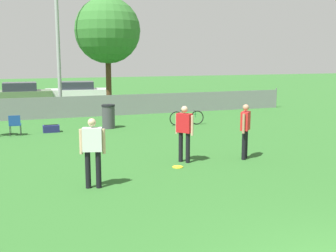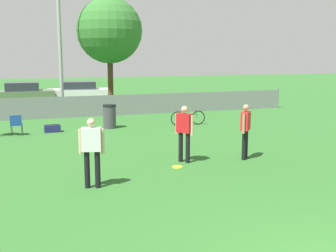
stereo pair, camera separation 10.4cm
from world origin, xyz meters
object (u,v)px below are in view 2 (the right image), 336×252
object	(u,v)px
player_thrower_red	(245,127)
parked_car_olive	(22,94)
trash_bin	(110,116)
light_pole	(58,3)
tree_near_pole	(109,31)
parked_car_white	(79,92)
bicycle_sideline	(188,118)
frisbee_disc	(177,167)
gear_bag_sideline	(52,128)
folding_chair_sideline	(16,123)
player_defender_red	(184,130)
player_receiver_white	(92,147)

from	to	relation	value
player_thrower_red	parked_car_olive	size ratio (longest dim) A/B	0.42
parked_car_olive	trash_bin	bearing A→B (deg)	-71.19
light_pole	tree_near_pole	bearing A→B (deg)	18.18
light_pole	player_thrower_red	world-z (taller)	light_pole
trash_bin	parked_car_white	size ratio (longest dim) A/B	0.23
light_pole	bicycle_sideline	world-z (taller)	light_pole
frisbee_disc	gear_bag_sideline	distance (m)	7.63
folding_chair_sideline	trash_bin	xyz separation A→B (m)	(3.86, 0.43, 0.04)
light_pole	player_defender_red	distance (m)	13.55
parked_car_olive	folding_chair_sideline	bearing A→B (deg)	-90.58
parked_car_white	light_pole	bearing A→B (deg)	-98.71
light_pole	parked_car_white	bearing A→B (deg)	72.94
player_receiver_white	player_defender_red	bearing A→B (deg)	44.18
trash_bin	parked_car_white	xyz separation A→B (m)	(0.37, 11.49, 0.17)
player_receiver_white	parked_car_olive	size ratio (longest dim) A/B	0.42
player_thrower_red	light_pole	bearing A→B (deg)	60.21
player_receiver_white	parked_car_white	bearing A→B (deg)	99.51
light_pole	bicycle_sideline	distance (m)	9.65
folding_chair_sideline	parked_car_white	world-z (taller)	parked_car_white
frisbee_disc	folding_chair_sideline	world-z (taller)	folding_chair_sideline
player_defender_red	player_receiver_white	bearing A→B (deg)	-97.94
folding_chair_sideline	parked_car_olive	xyz separation A→B (m)	(0.49, 11.49, 0.22)
parked_car_white	bicycle_sideline	bearing A→B (deg)	-66.64
light_pole	parked_car_olive	xyz separation A→B (m)	(-1.96, 5.36, -5.23)
frisbee_disc	light_pole	bearing A→B (deg)	97.80
folding_chair_sideline	parked_car_olive	distance (m)	11.51
light_pole	parked_car_white	distance (m)	8.01
tree_near_pole	player_thrower_red	distance (m)	14.16
tree_near_pole	player_thrower_red	xyz separation A→B (m)	(1.14, -13.65, -3.60)
bicycle_sideline	parked_car_white	distance (m)	12.31
parked_car_olive	frisbee_disc	bearing A→B (deg)	-76.57
player_receiver_white	folding_chair_sideline	xyz separation A→B (m)	(-1.64, 7.82, -0.50)
frisbee_disc	parked_car_olive	distance (m)	18.66
trash_bin	player_receiver_white	bearing A→B (deg)	-105.05
player_thrower_red	player_defender_red	distance (m)	1.92
bicycle_sideline	trash_bin	xyz separation A→B (m)	(-3.56, 0.39, 0.19)
light_pole	player_thrower_red	bearing A→B (deg)	-72.18
player_thrower_red	player_receiver_white	bearing A→B (deg)	147.00
player_thrower_red	parked_car_olive	xyz separation A→B (m)	(-6.04, 18.04, -0.28)
bicycle_sideline	player_thrower_red	bearing A→B (deg)	-93.21
light_pole	frisbee_disc	world-z (taller)	light_pole
player_receiver_white	trash_bin	xyz separation A→B (m)	(2.22, 8.26, -0.46)
player_thrower_red	trash_bin	size ratio (longest dim) A/B	1.62
player_defender_red	trash_bin	xyz separation A→B (m)	(-0.78, 6.72, -0.46)
player_thrower_red	frisbee_disc	world-z (taller)	player_thrower_red
player_defender_red	player_receiver_white	world-z (taller)	same
gear_bag_sideline	parked_car_olive	bearing A→B (deg)	94.64
tree_near_pole	frisbee_disc	world-z (taller)	tree_near_pole
tree_near_pole	player_thrower_red	world-z (taller)	tree_near_pole
player_defender_red	folding_chair_sideline	bearing A→B (deg)	-178.71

